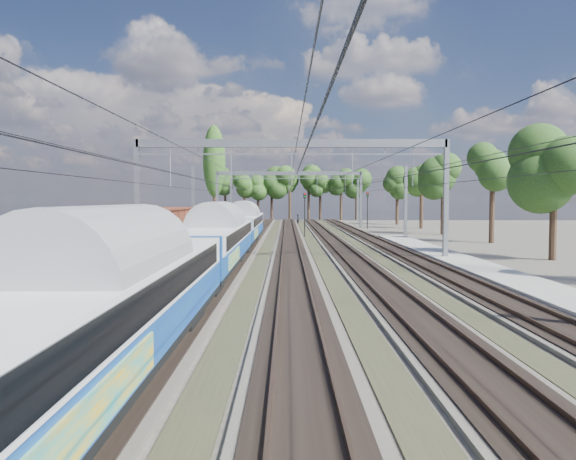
{
  "coord_description": "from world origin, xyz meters",
  "views": [
    {
      "loc": [
        -0.37,
        -11.76,
        4.56
      ],
      "look_at": [
        -0.29,
        20.3,
        2.8
      ],
      "focal_mm": 35.0,
      "sensor_mm": 36.0,
      "label": 1
    }
  ],
  "objects_px": {
    "signal_near": "(305,209)",
    "signal_far": "(368,206)",
    "emu_train": "(216,234)",
    "worker": "(298,220)",
    "freight_boxcar": "(149,235)"
  },
  "relations": [
    {
      "from": "signal_near",
      "to": "signal_far",
      "type": "relative_size",
      "value": 0.95
    },
    {
      "from": "emu_train",
      "to": "signal_near",
      "type": "height_order",
      "value": "signal_near"
    },
    {
      "from": "emu_train",
      "to": "signal_far",
      "type": "distance_m",
      "value": 56.28
    },
    {
      "from": "emu_train",
      "to": "signal_far",
      "type": "relative_size",
      "value": 10.95
    },
    {
      "from": "worker",
      "to": "freight_boxcar",
      "type": "bearing_deg",
      "value": 168.41
    },
    {
      "from": "worker",
      "to": "signal_near",
      "type": "distance_m",
      "value": 30.87
    },
    {
      "from": "freight_boxcar",
      "to": "worker",
      "type": "height_order",
      "value": "freight_boxcar"
    },
    {
      "from": "signal_near",
      "to": "emu_train",
      "type": "bearing_deg",
      "value": -96.51
    },
    {
      "from": "worker",
      "to": "signal_near",
      "type": "height_order",
      "value": "signal_near"
    },
    {
      "from": "worker",
      "to": "signal_far",
      "type": "relative_size",
      "value": 0.35
    },
    {
      "from": "freight_boxcar",
      "to": "signal_far",
      "type": "xyz_separation_m",
      "value": [
        21.14,
        51.5,
        1.24
      ]
    },
    {
      "from": "signal_far",
      "to": "worker",
      "type": "bearing_deg",
      "value": 142.38
    },
    {
      "from": "freight_boxcar",
      "to": "signal_near",
      "type": "relative_size",
      "value": 2.78
    },
    {
      "from": "emu_train",
      "to": "signal_near",
      "type": "xyz_separation_m",
      "value": [
        6.31,
        34.79,
        0.87
      ]
    },
    {
      "from": "freight_boxcar",
      "to": "signal_near",
      "type": "xyz_separation_m",
      "value": [
        10.81,
        32.54,
        1.05
      ]
    }
  ]
}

